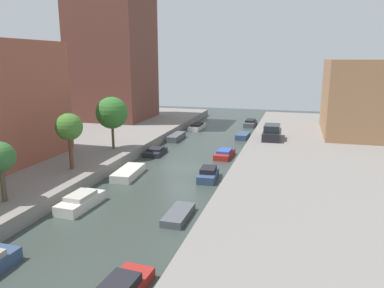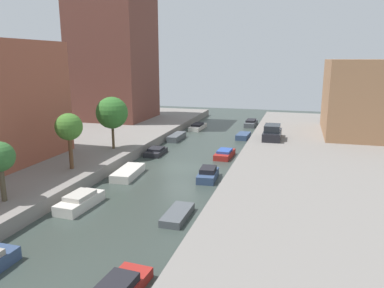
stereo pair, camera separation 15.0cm
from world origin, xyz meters
The scene contains 18 objects.
ground_plane centered at (0.00, 0.00, 0.00)m, with size 84.00×84.00×0.00m, color #333D38.
quay_left centered at (-15.00, 0.00, 0.50)m, with size 20.00×64.00×1.00m, color gray.
quay_right centered at (15.00, 0.00, 0.50)m, with size 20.00×64.00×1.00m, color gray.
apartment_tower_far centered at (-16.00, 18.92, 12.06)m, with size 10.00×10.05×22.12m, color brown.
low_block_right centered at (18.00, 16.01, 5.30)m, with size 10.00×12.40×8.59m, color #9E704C.
street_tree_1 centered at (-7.28, -5.78, 4.38)m, with size 2.15×2.15×4.52m.
street_tree_2 centered at (-7.28, 1.36, 4.56)m, with size 3.08×3.08×5.11m.
parked_car centered at (7.45, 10.28, 1.68)m, with size 1.92×4.56×1.64m.
moored_boat_left_1 centered at (-3.54, -10.57, 0.42)m, with size 1.72×3.82×0.98m.
moored_boat_left_2 centered at (-3.39, -3.56, 0.32)m, with size 1.93×4.27×0.64m.
moored_boat_left_3 centered at (-3.85, 3.96, 0.30)m, with size 1.68×3.19×0.69m.
moored_boat_left_4 centered at (-4.01, 11.31, 0.35)m, with size 1.24×4.03×0.70m.
moored_boat_left_5 centered at (-3.40, 18.80, 0.34)m, with size 1.51×4.57×0.79m.
moored_boat_right_1 centered at (3.25, -10.41, 0.23)m, with size 1.31×3.28×0.46m.
moored_boat_right_2 centered at (3.26, -2.47, 0.43)m, with size 1.62×3.28×1.01m.
moored_boat_right_3 centered at (3.21, 4.83, 0.34)m, with size 1.63×3.57×0.79m.
moored_boat_right_4 centered at (3.69, 14.26, 0.32)m, with size 1.54×3.08×0.64m.
moored_boat_right_5 centered at (3.47, 23.49, 0.41)m, with size 1.53×4.49×0.96m.
Camera 2 is at (10.07, -30.86, 9.71)m, focal length 34.84 mm.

